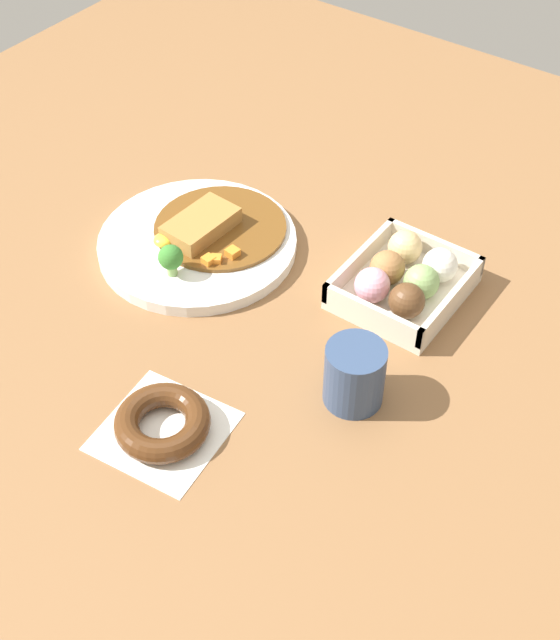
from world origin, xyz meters
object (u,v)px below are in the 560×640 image
curry_plate (199,240)px  donut_box (405,280)px  coffee_mug (354,375)px  chocolate_ring_donut (162,423)px

curry_plate → donut_box: size_ratio=1.63×
donut_box → curry_plate: bearing=106.6°
curry_plate → coffee_mug: size_ratio=3.44×
donut_box → coffee_mug: (-0.19, -0.04, 0.01)m
chocolate_ring_donut → curry_plate: bearing=32.0°
curry_plate → donut_box: bearing=-73.4°
donut_box → chocolate_ring_donut: size_ratio=1.14×
chocolate_ring_donut → coffee_mug: (0.17, -0.15, 0.03)m
curry_plate → chocolate_ring_donut: size_ratio=1.85×
donut_box → chocolate_ring_donut: donut_box is taller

